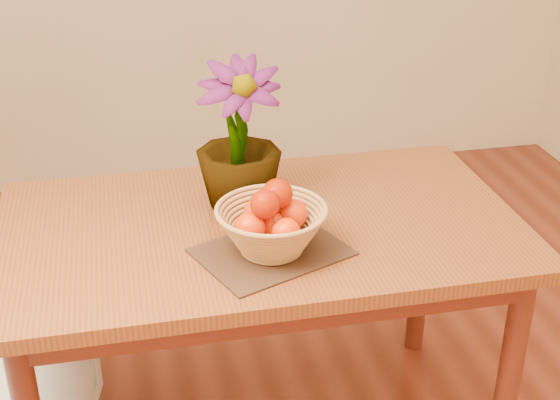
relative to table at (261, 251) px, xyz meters
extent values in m
cube|color=brown|center=(0.00, 0.00, 0.07)|extent=(1.40, 0.80, 0.04)
cube|color=#4E1D12|center=(0.00, 0.00, 0.01)|extent=(1.28, 0.68, 0.08)
cylinder|color=#4E1D12|center=(0.62, -0.32, -0.31)|extent=(0.06, 0.06, 0.71)
cylinder|color=#4E1D12|center=(-0.62, 0.32, -0.31)|extent=(0.06, 0.06, 0.71)
cylinder|color=#4E1D12|center=(0.62, 0.32, -0.31)|extent=(0.06, 0.06, 0.71)
cube|color=#3D2216|center=(0.00, -0.16, 0.09)|extent=(0.43, 0.38, 0.01)
cylinder|color=#A47E44|center=(0.00, -0.16, 0.10)|extent=(0.14, 0.14, 0.01)
sphere|color=#FC3D04|center=(0.00, -0.16, 0.17)|extent=(0.06, 0.06, 0.06)
sphere|color=#FC3D04|center=(0.05, -0.14, 0.18)|extent=(0.08, 0.08, 0.08)
sphere|color=#FC3D04|center=(-0.03, -0.10, 0.18)|extent=(0.07, 0.07, 0.07)
sphere|color=#FC3D04|center=(-0.06, -0.19, 0.18)|extent=(0.08, 0.08, 0.08)
sphere|color=#FC3D04|center=(0.02, -0.22, 0.18)|extent=(0.07, 0.07, 0.07)
sphere|color=#FC3D04|center=(0.02, -0.14, 0.24)|extent=(0.08, 0.08, 0.08)
sphere|color=#FC3D04|center=(-0.02, -0.18, 0.24)|extent=(0.07, 0.07, 0.07)
sphere|color=#FC3D04|center=(0.02, -0.14, 0.24)|extent=(0.08, 0.08, 0.08)
sphere|color=#FC3D04|center=(-0.02, -0.18, 0.24)|extent=(0.07, 0.07, 0.07)
imported|color=#1C4413|center=(-0.04, 0.11, 0.30)|extent=(0.26, 0.26, 0.42)
camera|label=1|loc=(-0.34, -1.81, 1.09)|focal=50.00mm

